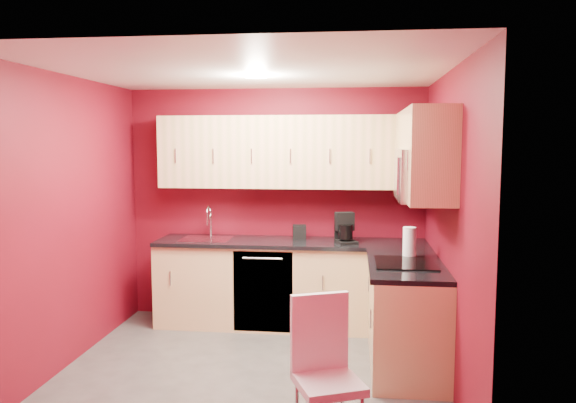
% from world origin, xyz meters
% --- Properties ---
extents(floor, '(3.20, 3.20, 0.00)m').
position_xyz_m(floor, '(0.00, 0.00, 0.00)').
color(floor, '#53514E').
rests_on(floor, ground).
extents(ceiling, '(3.20, 3.20, 0.00)m').
position_xyz_m(ceiling, '(0.00, 0.00, 2.50)').
color(ceiling, white).
rests_on(ceiling, wall_back).
extents(wall_back, '(3.20, 0.00, 3.20)m').
position_xyz_m(wall_back, '(0.00, 1.50, 1.25)').
color(wall_back, maroon).
rests_on(wall_back, floor).
extents(wall_front, '(3.20, 0.00, 3.20)m').
position_xyz_m(wall_front, '(0.00, -1.50, 1.25)').
color(wall_front, maroon).
rests_on(wall_front, floor).
extents(wall_left, '(0.00, 3.00, 3.00)m').
position_xyz_m(wall_left, '(-1.60, 0.00, 1.25)').
color(wall_left, maroon).
rests_on(wall_left, floor).
extents(wall_right, '(0.00, 3.00, 3.00)m').
position_xyz_m(wall_right, '(1.60, 0.00, 1.25)').
color(wall_right, maroon).
rests_on(wall_right, floor).
extents(base_cabinets_back, '(2.80, 0.60, 0.87)m').
position_xyz_m(base_cabinets_back, '(0.20, 1.20, 0.43)').
color(base_cabinets_back, '#E3BC81').
rests_on(base_cabinets_back, floor).
extents(base_cabinets_right, '(0.60, 1.30, 0.87)m').
position_xyz_m(base_cabinets_right, '(1.30, 0.25, 0.43)').
color(base_cabinets_right, '#E3BC81').
rests_on(base_cabinets_right, floor).
extents(countertop_back, '(2.80, 0.63, 0.04)m').
position_xyz_m(countertop_back, '(0.20, 1.19, 0.89)').
color(countertop_back, black).
rests_on(countertop_back, base_cabinets_back).
extents(countertop_right, '(0.63, 1.27, 0.04)m').
position_xyz_m(countertop_right, '(1.29, 0.23, 0.89)').
color(countertop_right, black).
rests_on(countertop_right, base_cabinets_right).
extents(upper_cabinets_back, '(2.80, 0.35, 0.75)m').
position_xyz_m(upper_cabinets_back, '(0.20, 1.32, 1.83)').
color(upper_cabinets_back, '#EAB784').
rests_on(upper_cabinets_back, wall_back).
extents(upper_cabinets_right, '(0.35, 1.55, 0.75)m').
position_xyz_m(upper_cabinets_right, '(1.42, 0.44, 1.89)').
color(upper_cabinets_right, '#EAB784').
rests_on(upper_cabinets_right, wall_right).
extents(microwave, '(0.42, 0.76, 0.42)m').
position_xyz_m(microwave, '(1.39, 0.20, 1.66)').
color(microwave, silver).
rests_on(microwave, upper_cabinets_right).
extents(cooktop, '(0.50, 0.55, 0.01)m').
position_xyz_m(cooktop, '(1.28, 0.20, 0.92)').
color(cooktop, black).
rests_on(cooktop, countertop_right).
extents(sink, '(0.52, 0.42, 0.35)m').
position_xyz_m(sink, '(-0.70, 1.20, 0.94)').
color(sink, silver).
rests_on(sink, countertop_back).
extents(dishwasher_front, '(0.60, 0.02, 0.82)m').
position_xyz_m(dishwasher_front, '(-0.05, 0.91, 0.43)').
color(dishwasher_front, black).
rests_on(dishwasher_front, base_cabinets_back).
extents(downlight, '(0.20, 0.20, 0.01)m').
position_xyz_m(downlight, '(0.00, 0.30, 2.48)').
color(downlight, white).
rests_on(downlight, ceiling).
extents(coffee_maker, '(0.26, 0.29, 0.31)m').
position_xyz_m(coffee_maker, '(0.77, 1.10, 1.06)').
color(coffee_maker, black).
rests_on(coffee_maker, countertop_back).
extents(napkin_holder, '(0.15, 0.15, 0.15)m').
position_xyz_m(napkin_holder, '(0.28, 1.30, 0.98)').
color(napkin_holder, black).
rests_on(napkin_holder, countertop_back).
extents(paper_towel, '(0.17, 0.17, 0.27)m').
position_xyz_m(paper_towel, '(1.34, 0.48, 1.04)').
color(paper_towel, white).
rests_on(paper_towel, countertop_right).
extents(dining_chair, '(0.51, 0.52, 0.95)m').
position_xyz_m(dining_chair, '(0.70, -1.14, 0.48)').
color(dining_chair, white).
rests_on(dining_chair, floor).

